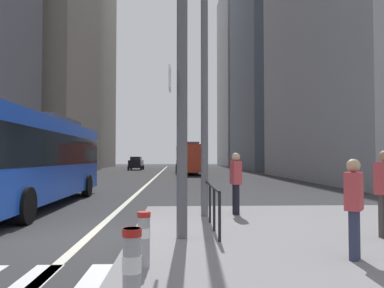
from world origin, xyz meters
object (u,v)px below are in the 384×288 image
(car_oncoming_mid, at_px, (136,163))
(bollard_front, at_px, (132,270))
(bollard_left, at_px, (144,236))
(city_bus_blue_oncoming, at_px, (31,156))
(car_receding_near, at_px, (188,162))
(street_lamp_post, at_px, (204,34))
(pedestrian_far, at_px, (236,180))
(traffic_signal_gantry, at_px, (62,40))
(city_bus_red_receding, at_px, (189,157))
(pedestrian_waiting, at_px, (354,204))

(car_oncoming_mid, bearing_deg, bollard_front, -83.96)
(bollard_left, bearing_deg, city_bus_blue_oncoming, 120.18)
(city_bus_blue_oncoming, height_order, car_oncoming_mid, city_bus_blue_oncoming)
(car_oncoming_mid, distance_m, bollard_left, 50.64)
(car_receding_near, bearing_deg, bollard_left, -92.36)
(street_lamp_post, relative_size, pedestrian_far, 4.53)
(city_bus_blue_oncoming, distance_m, traffic_signal_gantry, 7.22)
(city_bus_blue_oncoming, bearing_deg, pedestrian_far, -23.58)
(city_bus_red_receding, bearing_deg, bollard_front, -92.62)
(bollard_left, distance_m, pedestrian_far, 5.63)
(pedestrian_far, bearing_deg, street_lamp_post, -164.01)
(city_bus_red_receding, relative_size, bollard_left, 14.29)
(car_oncoming_mid, height_order, pedestrian_far, car_oncoming_mid)
(car_receding_near, xyz_separation_m, traffic_signal_gantry, (-4.38, -59.46, 3.17))
(bollard_front, relative_size, bollard_left, 1.13)
(city_bus_red_receding, height_order, traffic_signal_gantry, traffic_signal_gantry)
(city_bus_blue_oncoming, xyz_separation_m, bollard_front, (4.81, -10.09, -1.17))
(street_lamp_post, distance_m, bollard_front, 8.30)
(traffic_signal_gantry, relative_size, pedestrian_far, 4.05)
(car_oncoming_mid, relative_size, street_lamp_post, 0.53)
(car_oncoming_mid, xyz_separation_m, traffic_signal_gantry, (3.65, -48.33, 3.17))
(city_bus_blue_oncoming, relative_size, bollard_left, 13.85)
(bollard_left, relative_size, pedestrian_far, 0.46)
(street_lamp_post, bearing_deg, city_bus_blue_oncoming, 151.32)
(car_receding_near, distance_m, pedestrian_waiting, 61.18)
(bollard_front, bearing_deg, pedestrian_waiting, 33.73)
(city_bus_red_receding, distance_m, pedestrian_waiting, 36.02)
(traffic_signal_gantry, xyz_separation_m, bollard_left, (1.84, -2.01, -3.55))
(car_oncoming_mid, height_order, bollard_left, car_oncoming_mid)
(city_bus_red_receding, xyz_separation_m, pedestrian_far, (0.39, -31.12, -0.70))
(city_bus_blue_oncoming, distance_m, pedestrian_waiting, 11.33)
(car_receding_near, xyz_separation_m, pedestrian_far, (-0.35, -56.31, 0.15))
(pedestrian_waiting, bearing_deg, traffic_signal_gantry, 161.67)
(city_bus_blue_oncoming, bearing_deg, pedestrian_waiting, -44.29)
(traffic_signal_gantry, distance_m, bollard_front, 5.57)
(bollard_left, height_order, pedestrian_far, pedestrian_far)
(car_oncoming_mid, height_order, street_lamp_post, street_lamp_post)
(car_receding_near, bearing_deg, city_bus_blue_oncoming, -97.80)
(street_lamp_post, xyz_separation_m, pedestrian_waiting, (2.07, -4.60, -4.25))
(bollard_front, distance_m, pedestrian_far, 7.39)
(bollard_front, distance_m, pedestrian_waiting, 3.97)
(city_bus_blue_oncoming, height_order, pedestrian_waiting, city_bus_blue_oncoming)
(city_bus_red_receding, relative_size, street_lamp_post, 1.46)
(car_receding_near, distance_m, pedestrian_far, 56.31)
(city_bus_red_receding, xyz_separation_m, traffic_signal_gantry, (-3.63, -34.27, 2.33))
(city_bus_red_receding, relative_size, bollard_front, 12.66)
(city_bus_blue_oncoming, xyz_separation_m, bollard_left, (4.76, -8.19, -1.23))
(city_bus_red_receding, relative_size, pedestrian_far, 6.63)
(traffic_signal_gantry, height_order, pedestrian_waiting, traffic_signal_gantry)
(city_bus_blue_oncoming, bearing_deg, bollard_front, -64.52)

